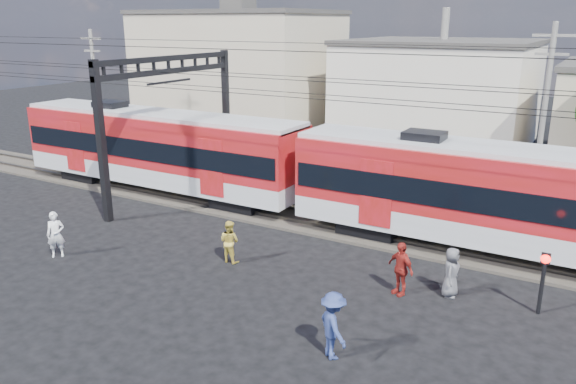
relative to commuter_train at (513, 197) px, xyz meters
name	(u,v)px	position (x,y,z in m)	size (l,w,h in m)	color
ground	(254,310)	(-6.02, -8.00, -2.40)	(120.00, 120.00, 0.00)	black
track_bed	(357,228)	(-6.02, 0.00, -2.34)	(70.00, 3.40, 0.12)	#2D2823
rail_near	(350,231)	(-6.02, -0.75, -2.22)	(70.00, 0.12, 0.12)	#59544C
rail_far	(364,220)	(-6.02, 0.75, -2.22)	(70.00, 0.12, 0.12)	#59544C
commuter_train	(513,197)	(0.00, 0.00, 0.00)	(50.30, 3.08, 4.17)	black
catenary	(192,95)	(-14.67, 0.00, 2.73)	(70.00, 9.30, 7.52)	black
building_west	(240,72)	(-23.02, 16.00, 2.25)	(14.28, 10.20, 9.30)	#B6A68B
building_midwest	(440,93)	(-8.02, 19.00, 1.25)	(12.24, 12.24, 7.30)	beige
utility_pole_mid	(544,112)	(-0.02, 7.00, 2.13)	(1.80, 0.24, 8.50)	slate
utility_pole_west	(95,86)	(-28.02, 6.00, 1.88)	(1.80, 0.24, 8.00)	slate
pedestrian_a	(56,234)	(-14.66, -8.26, -1.53)	(0.64, 0.42, 1.75)	silver
pedestrian_b	(229,241)	(-8.77, -5.41, -1.61)	(0.77, 0.60, 1.58)	gold
pedestrian_c	(333,326)	(-2.82, -9.08, -1.47)	(1.20, 0.69, 1.85)	navy
pedestrian_d	(400,268)	(-2.51, -4.76, -1.51)	(1.05, 0.44, 1.79)	maroon
pedestrian_e	(451,272)	(-1.05, -4.07, -1.58)	(0.81, 0.52, 1.65)	#4E4F54
crossing_signal	(544,272)	(1.58, -3.88, -1.03)	(0.29, 0.29, 1.98)	black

